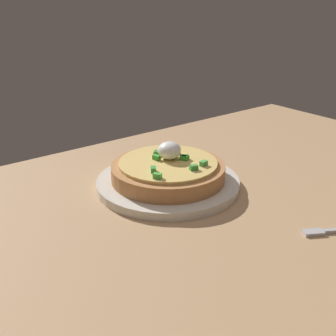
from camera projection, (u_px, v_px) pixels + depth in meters
The scene contains 4 objects.
dining_table at pixel (203, 233), 59.83cm from camera, with size 126.52×79.79×2.47cm, color tan.
plate at pixel (168, 183), 70.87cm from camera, with size 24.18×24.18×1.45cm, color silver.
pizza at pixel (168, 170), 69.98cm from camera, with size 19.13×19.13×6.14cm.
fork at pixel (335, 231), 57.45cm from camera, with size 10.30×6.44×0.50cm.
Camera 1 is at (35.42, 37.76, 33.05)cm, focal length 44.54 mm.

